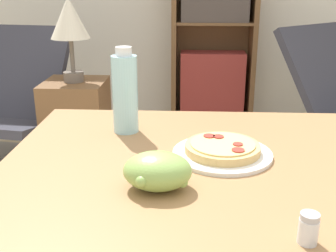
# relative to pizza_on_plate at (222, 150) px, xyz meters

# --- Properties ---
(dining_table) EXTENTS (1.03, 0.84, 0.75)m
(dining_table) POSITION_rel_pizza_on_plate_xyz_m (-0.02, -0.05, -0.13)
(dining_table) COLOR #A37549
(dining_table) RESTS_ON ground_plane
(pizza_on_plate) EXTENTS (0.25, 0.25, 0.04)m
(pizza_on_plate) POSITION_rel_pizza_on_plate_xyz_m (0.00, 0.00, 0.00)
(pizza_on_plate) COLOR white
(pizza_on_plate) RESTS_ON dining_table
(grape_bunch) EXTENTS (0.14, 0.12, 0.08)m
(grape_bunch) POSITION_rel_pizza_on_plate_xyz_m (-0.15, -0.18, 0.02)
(grape_bunch) COLOR #93BC5B
(grape_bunch) RESTS_ON dining_table
(drink_bottle) EXTENTS (0.07, 0.07, 0.24)m
(drink_bottle) POSITION_rel_pizza_on_plate_xyz_m (-0.27, 0.17, 0.10)
(drink_bottle) COLOR #A3DBEA
(drink_bottle) RESTS_ON dining_table
(salt_shaker) EXTENTS (0.03, 0.03, 0.06)m
(salt_shaker) POSITION_rel_pizza_on_plate_xyz_m (0.12, -0.36, 0.01)
(salt_shaker) COLOR white
(salt_shaker) RESTS_ON dining_table
(lounge_chair_near) EXTENTS (0.70, 0.84, 0.88)m
(lounge_chair_near) POSITION_rel_pizza_on_plate_xyz_m (-1.18, 1.41, -0.47)
(lounge_chair_near) COLOR slate
(lounge_chair_near) RESTS_ON ground_plane
(bookshelf) EXTENTS (0.64, 0.28, 1.69)m
(bookshelf) POSITION_rel_pizza_on_plate_xyz_m (0.10, 2.32, 0.01)
(bookshelf) COLOR brown
(bookshelf) RESTS_ON ground_plane
(side_table) EXTENTS (0.34, 0.34, 0.62)m
(side_table) POSITION_rel_pizza_on_plate_xyz_m (-0.72, 1.29, -0.45)
(side_table) COLOR brown
(side_table) RESTS_ON ground_plane
(table_lamp) EXTENTS (0.21, 0.21, 0.45)m
(table_lamp) POSITION_rel_pizza_on_plate_xyz_m (-0.72, 1.29, 0.18)
(table_lamp) COLOR #665B51
(table_lamp) RESTS_ON side_table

